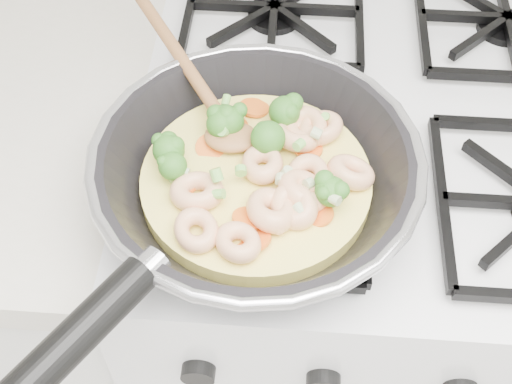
{
  "coord_description": "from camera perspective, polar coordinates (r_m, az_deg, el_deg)",
  "views": [
    {
      "loc": [
        -0.12,
        1.11,
        1.48
      ],
      "look_at": [
        -0.15,
        1.53,
        0.93
      ],
      "focal_mm": 48.07,
      "sensor_mm": 36.0,
      "label": 1
    }
  ],
  "objects": [
    {
      "name": "stove",
      "position": [
        1.18,
        7.99,
        -8.1
      ],
      "size": [
        0.6,
        0.6,
        0.92
      ],
      "color": "white",
      "rests_on": "ground"
    },
    {
      "name": "skillet",
      "position": [
        0.67,
        -0.25,
        1.45
      ],
      "size": [
        0.36,
        0.56,
        0.09
      ],
      "rotation": [
        0.0,
        0.0,
        -0.34
      ],
      "color": "black",
      "rests_on": "stove"
    }
  ]
}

